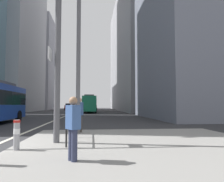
% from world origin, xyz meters
% --- Properties ---
extents(ground_plane, '(160.00, 160.00, 0.00)m').
position_xyz_m(ground_plane, '(0.00, 20.00, 0.00)').
color(ground_plane, '#303033').
extents(median_island, '(9.00, 10.00, 0.15)m').
position_xyz_m(median_island, '(5.50, -1.00, 0.07)').
color(median_island, gray).
rests_on(median_island, ground).
extents(lane_centre_line, '(0.20, 80.00, 0.01)m').
position_xyz_m(lane_centre_line, '(0.00, 30.00, 0.01)').
color(lane_centre_line, beige).
rests_on(lane_centre_line, ground).
extents(office_tower_left_mid, '(12.52, 22.99, 50.69)m').
position_xyz_m(office_tower_left_mid, '(-16.00, 43.83, 25.34)').
color(office_tower_left_mid, '#9E9EA3').
rests_on(office_tower_left_mid, ground).
extents(office_tower_left_far, '(12.60, 19.25, 30.30)m').
position_xyz_m(office_tower_left_far, '(-16.00, 68.33, 15.15)').
color(office_tower_left_far, gray).
rests_on(office_tower_left_far, ground).
extents(office_tower_right_mid, '(13.44, 21.55, 48.13)m').
position_xyz_m(office_tower_right_mid, '(17.00, 39.66, 24.06)').
color(office_tower_right_mid, '#9E9EA3').
rests_on(office_tower_right_mid, ground).
extents(office_tower_right_far, '(11.91, 24.68, 35.37)m').
position_xyz_m(office_tower_right_far, '(17.00, 67.75, 17.68)').
color(office_tower_right_far, '#9E9EA3').
rests_on(office_tower_right_far, ground).
extents(city_bus_red_receding, '(2.93, 11.80, 3.40)m').
position_xyz_m(city_bus_red_receding, '(2.95, 35.43, 1.84)').
color(city_bus_red_receding, '#198456').
rests_on(city_bus_red_receding, ground).
extents(car_oncoming_mid, '(2.12, 4.33, 1.94)m').
position_xyz_m(car_oncoming_mid, '(-3.64, 59.69, 0.99)').
color(car_oncoming_mid, maroon).
rests_on(car_oncoming_mid, ground).
extents(car_receding_near, '(2.13, 4.52, 1.94)m').
position_xyz_m(car_receding_near, '(2.01, 51.37, 0.99)').
color(car_receding_near, '#232838').
rests_on(car_receding_near, ground).
extents(car_receding_far, '(2.12, 4.19, 1.94)m').
position_xyz_m(car_receding_far, '(3.99, 56.87, 0.99)').
color(car_receding_far, black).
rests_on(car_receding_far, ground).
extents(street_lamp_post, '(5.50, 0.32, 8.00)m').
position_xyz_m(street_lamp_post, '(2.94, 2.47, 5.28)').
color(street_lamp_post, '#56565B').
rests_on(street_lamp_post, median_island).
extents(bollard_right, '(0.20, 0.20, 0.91)m').
position_xyz_m(bollard_right, '(1.34, -1.30, 0.65)').
color(bollard_right, '#99999E').
rests_on(bollard_right, median_island).
extents(pedestrian_railing, '(0.06, 3.27, 0.98)m').
position_xyz_m(pedestrian_railing, '(2.80, 0.61, 0.84)').
color(pedestrian_railing, black).
rests_on(pedestrian_railing, median_island).
extents(pedestrian_waiting, '(0.40, 0.27, 1.73)m').
position_xyz_m(pedestrian_waiting, '(2.98, 2.95, 1.12)').
color(pedestrian_waiting, '#423D38').
rests_on(pedestrian_waiting, median_island).
extents(pedestrian_walking, '(0.40, 0.45, 1.57)m').
position_xyz_m(pedestrian_walking, '(3.16, -2.76, 1.01)').
color(pedestrian_walking, '#2D334C').
rests_on(pedestrian_walking, median_island).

